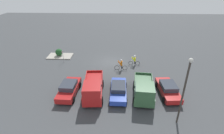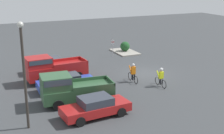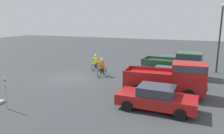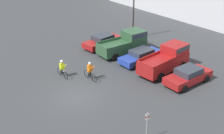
{
  "view_description": "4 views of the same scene",
  "coord_description": "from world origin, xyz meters",
  "px_view_note": "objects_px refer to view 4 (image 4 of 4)",
  "views": [
    {
      "loc": [
        -1.18,
        24.57,
        12.04
      ],
      "look_at": [
        -0.38,
        3.9,
        1.2
      ],
      "focal_mm": 28.0,
      "sensor_mm": 36.0,
      "label": 1
    },
    {
      "loc": [
        -24.6,
        14.87,
        8.91
      ],
      "look_at": [
        -0.38,
        3.9,
        1.2
      ],
      "focal_mm": 50.0,
      "sensor_mm": 36.0,
      "label": 2
    },
    {
      "loc": [
        16.27,
        10.28,
        5.17
      ],
      "look_at": [
        -0.38,
        3.9,
        1.2
      ],
      "focal_mm": 35.0,
      "sensor_mm": 36.0,
      "label": 3
    },
    {
      "loc": [
        18.2,
        -11.68,
        12.9
      ],
      "look_at": [
        -0.38,
        3.9,
        1.2
      ],
      "focal_mm": 50.0,
      "sensor_mm": 36.0,
      "label": 4
    }
  ],
  "objects_px": {
    "cyclist_0": "(90,71)",
    "fire_lane_sign": "(147,123)",
    "cyclist_1": "(62,68)",
    "sedan_1": "(141,56)",
    "sedan_0": "(103,41)",
    "pickup_truck_1": "(167,59)",
    "sedan_2": "(188,76)",
    "lamppost": "(134,6)",
    "pickup_truck_0": "(126,43)"
  },
  "relations": [
    {
      "from": "cyclist_0",
      "to": "fire_lane_sign",
      "type": "relative_size",
      "value": 0.9
    },
    {
      "from": "cyclist_1",
      "to": "cyclist_0",
      "type": "bearing_deg",
      "value": 38.04
    },
    {
      "from": "sedan_1",
      "to": "cyclist_1",
      "type": "relative_size",
      "value": 2.69
    },
    {
      "from": "sedan_0",
      "to": "sedan_1",
      "type": "height_order",
      "value": "sedan_0"
    },
    {
      "from": "pickup_truck_1",
      "to": "sedan_2",
      "type": "relative_size",
      "value": 1.19
    },
    {
      "from": "cyclist_0",
      "to": "cyclist_1",
      "type": "relative_size",
      "value": 1.06
    },
    {
      "from": "sedan_0",
      "to": "cyclist_1",
      "type": "distance_m",
      "value": 7.88
    },
    {
      "from": "sedan_2",
      "to": "cyclist_1",
      "type": "distance_m",
      "value": 10.98
    },
    {
      "from": "cyclist_0",
      "to": "sedan_1",
      "type": "bearing_deg",
      "value": 86.71
    },
    {
      "from": "cyclist_0",
      "to": "cyclist_1",
      "type": "bearing_deg",
      "value": -141.96
    },
    {
      "from": "sedan_1",
      "to": "fire_lane_sign",
      "type": "xyz_separation_m",
      "value": [
        8.6,
        -8.08,
        0.56
      ]
    },
    {
      "from": "fire_lane_sign",
      "to": "lamppost",
      "type": "xyz_separation_m",
      "value": [
        -14.03,
        12.08,
        2.6
      ]
    },
    {
      "from": "sedan_1",
      "to": "lamppost",
      "type": "bearing_deg",
      "value": 143.61
    },
    {
      "from": "cyclist_1",
      "to": "sedan_0",
      "type": "bearing_deg",
      "value": 114.36
    },
    {
      "from": "fire_lane_sign",
      "to": "pickup_truck_1",
      "type": "bearing_deg",
      "value": 124.24
    },
    {
      "from": "fire_lane_sign",
      "to": "cyclist_0",
      "type": "bearing_deg",
      "value": 166.61
    },
    {
      "from": "sedan_2",
      "to": "lamppost",
      "type": "distance_m",
      "value": 12.13
    },
    {
      "from": "sedan_1",
      "to": "cyclist_1",
      "type": "height_order",
      "value": "cyclist_1"
    },
    {
      "from": "pickup_truck_1",
      "to": "cyclist_1",
      "type": "height_order",
      "value": "pickup_truck_1"
    },
    {
      "from": "cyclist_1",
      "to": "sedan_1",
      "type": "bearing_deg",
      "value": 72.65
    },
    {
      "from": "pickup_truck_1",
      "to": "fire_lane_sign",
      "type": "height_order",
      "value": "pickup_truck_1"
    },
    {
      "from": "pickup_truck_1",
      "to": "fire_lane_sign",
      "type": "relative_size",
      "value": 2.65
    },
    {
      "from": "pickup_truck_0",
      "to": "fire_lane_sign",
      "type": "distance_m",
      "value": 14.22
    },
    {
      "from": "sedan_1",
      "to": "cyclist_1",
      "type": "bearing_deg",
      "value": -107.35
    },
    {
      "from": "sedan_1",
      "to": "lamppost",
      "type": "relative_size",
      "value": 0.72
    },
    {
      "from": "sedan_0",
      "to": "cyclist_1",
      "type": "xyz_separation_m",
      "value": [
        3.25,
        -7.18,
        0.17
      ]
    },
    {
      "from": "fire_lane_sign",
      "to": "lamppost",
      "type": "distance_m",
      "value": 18.7
    },
    {
      "from": "sedan_0",
      "to": "sedan_2",
      "type": "height_order",
      "value": "sedan_2"
    },
    {
      "from": "pickup_truck_0",
      "to": "cyclist_0",
      "type": "height_order",
      "value": "pickup_truck_0"
    },
    {
      "from": "cyclist_0",
      "to": "fire_lane_sign",
      "type": "bearing_deg",
      "value": -13.39
    },
    {
      "from": "sedan_0",
      "to": "sedan_1",
      "type": "bearing_deg",
      "value": 3.58
    },
    {
      "from": "pickup_truck_1",
      "to": "sedan_1",
      "type": "bearing_deg",
      "value": -170.09
    },
    {
      "from": "lamppost",
      "to": "pickup_truck_0",
      "type": "bearing_deg",
      "value": -52.82
    },
    {
      "from": "pickup_truck_0",
      "to": "pickup_truck_1",
      "type": "xyz_separation_m",
      "value": [
        5.53,
        0.01,
        0.05
      ]
    },
    {
      "from": "sedan_2",
      "to": "sedan_0",
      "type": "bearing_deg",
      "value": -178.01
    },
    {
      "from": "sedan_0",
      "to": "pickup_truck_1",
      "type": "relative_size",
      "value": 0.86
    },
    {
      "from": "pickup_truck_0",
      "to": "sedan_2",
      "type": "relative_size",
      "value": 1.17
    },
    {
      "from": "pickup_truck_0",
      "to": "cyclist_1",
      "type": "xyz_separation_m",
      "value": [
        0.4,
        -8.0,
        -0.28
      ]
    },
    {
      "from": "cyclist_1",
      "to": "pickup_truck_0",
      "type": "bearing_deg",
      "value": 92.88
    },
    {
      "from": "pickup_truck_1",
      "to": "fire_lane_sign",
      "type": "distance_m",
      "value": 10.36
    },
    {
      "from": "pickup_truck_1",
      "to": "cyclist_1",
      "type": "xyz_separation_m",
      "value": [
        -5.12,
        -8.01,
        -0.33
      ]
    },
    {
      "from": "fire_lane_sign",
      "to": "sedan_0",
      "type": "bearing_deg",
      "value": 151.44
    },
    {
      "from": "sedan_0",
      "to": "cyclist_0",
      "type": "distance_m",
      "value": 7.69
    },
    {
      "from": "cyclist_1",
      "to": "fire_lane_sign",
      "type": "xyz_separation_m",
      "value": [
        10.95,
        -0.56,
        0.39
      ]
    },
    {
      "from": "pickup_truck_1",
      "to": "fire_lane_sign",
      "type": "bearing_deg",
      "value": -55.76
    },
    {
      "from": "cyclist_0",
      "to": "cyclist_1",
      "type": "xyz_separation_m",
      "value": [
        -2.01,
        -1.57,
        0.02
      ]
    },
    {
      "from": "fire_lane_sign",
      "to": "lamppost",
      "type": "relative_size",
      "value": 0.31
    },
    {
      "from": "sedan_0",
      "to": "sedan_2",
      "type": "distance_m",
      "value": 11.21
    },
    {
      "from": "pickup_truck_0",
      "to": "lamppost",
      "type": "distance_m",
      "value": 5.18
    },
    {
      "from": "fire_lane_sign",
      "to": "lamppost",
      "type": "height_order",
      "value": "lamppost"
    }
  ]
}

